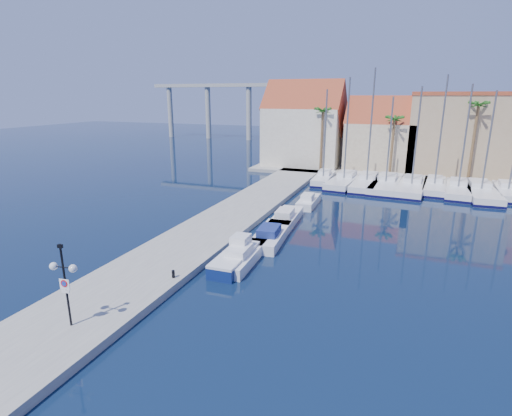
% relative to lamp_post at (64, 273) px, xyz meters
% --- Properties ---
extents(ground, '(260.00, 260.00, 0.00)m').
position_rel_lamp_post_xyz_m(ground, '(8.40, 4.15, -3.34)').
color(ground, black).
rests_on(ground, ground).
extents(quay_west, '(6.00, 77.00, 0.50)m').
position_rel_lamp_post_xyz_m(quay_west, '(-0.60, 17.65, -3.09)').
color(quay_west, gray).
rests_on(quay_west, ground).
extents(shore_north, '(54.00, 16.00, 0.50)m').
position_rel_lamp_post_xyz_m(shore_north, '(18.40, 52.15, -3.09)').
color(shore_north, gray).
rests_on(shore_north, ground).
extents(lamp_post, '(1.46, 0.52, 4.32)m').
position_rel_lamp_post_xyz_m(lamp_post, '(0.00, 0.00, 0.00)').
color(lamp_post, black).
rests_on(lamp_post, quay_west).
extents(bollard, '(0.20, 0.20, 0.49)m').
position_rel_lamp_post_xyz_m(bollard, '(1.80, 6.48, -2.59)').
color(bollard, black).
rests_on(bollard, quay_west).
extents(fishing_boat, '(1.92, 5.46, 1.90)m').
position_rel_lamp_post_xyz_m(fishing_boat, '(4.21, 10.69, -2.71)').
color(fishing_boat, navy).
rests_on(fishing_boat, ground).
extents(motorboat_west_0, '(2.24, 6.19, 1.40)m').
position_rel_lamp_post_xyz_m(motorboat_west_0, '(4.44, 11.21, -2.83)').
color(motorboat_west_0, white).
rests_on(motorboat_west_0, ground).
extents(motorboat_west_1, '(2.74, 6.93, 1.40)m').
position_rel_lamp_post_xyz_m(motorboat_west_1, '(4.90, 16.14, -2.83)').
color(motorboat_west_1, white).
rests_on(motorboat_west_1, ground).
extents(motorboat_west_2, '(2.40, 6.42, 1.40)m').
position_rel_lamp_post_xyz_m(motorboat_west_2, '(4.63, 21.28, -2.83)').
color(motorboat_west_2, white).
rests_on(motorboat_west_2, ground).
extents(motorboat_west_3, '(1.85, 5.30, 1.40)m').
position_rel_lamp_post_xyz_m(motorboat_west_3, '(5.13, 27.88, -2.83)').
color(motorboat_west_3, white).
rests_on(motorboat_west_3, ground).
extents(sailboat_0, '(2.53, 8.34, 12.25)m').
position_rel_lamp_post_xyz_m(sailboat_0, '(4.17, 40.32, -2.72)').
color(sailboat_0, white).
rests_on(sailboat_0, ground).
extents(sailboat_1, '(3.83, 11.18, 13.69)m').
position_rel_lamp_post_xyz_m(sailboat_1, '(7.10, 40.00, -2.75)').
color(sailboat_1, white).
rests_on(sailboat_1, ground).
extents(sailboat_2, '(3.43, 11.49, 14.73)m').
position_rel_lamp_post_xyz_m(sailboat_2, '(10.01, 39.93, -2.75)').
color(sailboat_2, white).
rests_on(sailboat_2, ground).
extents(sailboat_3, '(3.98, 12.13, 11.39)m').
position_rel_lamp_post_xyz_m(sailboat_3, '(12.39, 39.92, -2.79)').
color(sailboat_3, white).
rests_on(sailboat_3, ground).
extents(sailboat_4, '(4.05, 11.93, 12.54)m').
position_rel_lamp_post_xyz_m(sailboat_4, '(15.48, 39.61, -2.78)').
color(sailboat_4, white).
rests_on(sailboat_4, ground).
extents(sailboat_5, '(3.16, 9.90, 13.84)m').
position_rel_lamp_post_xyz_m(sailboat_5, '(18.11, 40.67, -2.73)').
color(sailboat_5, white).
rests_on(sailboat_5, ground).
extents(sailboat_6, '(3.56, 10.52, 12.78)m').
position_rel_lamp_post_xyz_m(sailboat_6, '(20.71, 39.92, -2.76)').
color(sailboat_6, white).
rests_on(sailboat_6, ground).
extents(sailboat_7, '(3.59, 12.04, 12.05)m').
position_rel_lamp_post_xyz_m(sailboat_7, '(23.06, 39.71, -2.78)').
color(sailboat_7, white).
rests_on(sailboat_7, ground).
extents(sailboat_8, '(2.89, 9.39, 12.17)m').
position_rel_lamp_post_xyz_m(sailboat_8, '(26.05, 40.59, -2.75)').
color(sailboat_8, white).
rests_on(sailboat_8, ground).
extents(building_0, '(12.30, 9.00, 13.50)m').
position_rel_lamp_post_xyz_m(building_0, '(-1.60, 51.15, 3.19)').
color(building_0, beige).
rests_on(building_0, shore_north).
extents(building_1, '(10.30, 8.00, 11.00)m').
position_rel_lamp_post_xyz_m(building_1, '(10.40, 51.15, 1.96)').
color(building_1, tan).
rests_on(building_1, shore_north).
extents(building_2, '(14.20, 10.20, 11.50)m').
position_rel_lamp_post_xyz_m(building_2, '(21.40, 52.15, 2.92)').
color(building_2, tan).
rests_on(building_2, shore_north).
extents(palm_0, '(2.60, 2.60, 10.15)m').
position_rel_lamp_post_xyz_m(palm_0, '(2.40, 46.15, 5.74)').
color(palm_0, brown).
rests_on(palm_0, shore_north).
extents(palm_1, '(2.60, 2.60, 9.15)m').
position_rel_lamp_post_xyz_m(palm_1, '(12.40, 46.15, 4.80)').
color(palm_1, brown).
rests_on(palm_1, shore_north).
extents(palm_2, '(2.60, 2.60, 11.15)m').
position_rel_lamp_post_xyz_m(palm_2, '(22.40, 46.15, 6.68)').
color(palm_2, brown).
rests_on(palm_2, shore_north).
extents(viaduct, '(48.00, 2.20, 14.45)m').
position_rel_lamp_post_xyz_m(viaduct, '(-30.67, 86.15, 6.91)').
color(viaduct, '#9E9E99').
rests_on(viaduct, ground).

